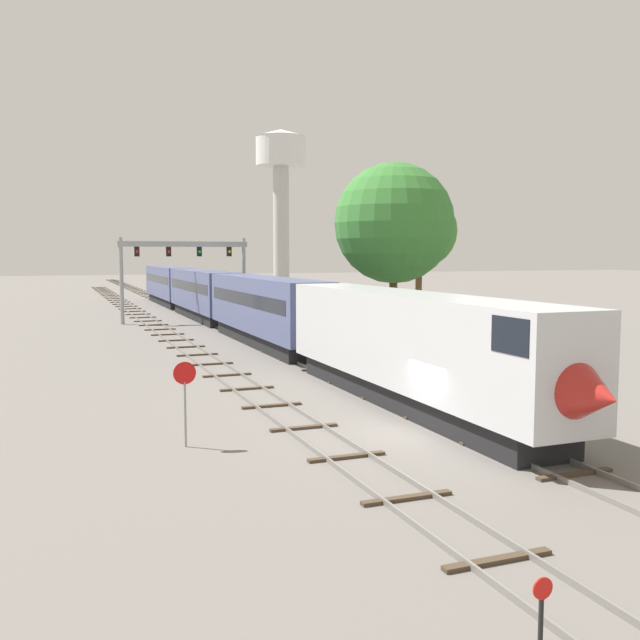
# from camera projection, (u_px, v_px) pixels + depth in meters

# --- Properties ---
(ground_plane) EXTENTS (400.00, 400.00, 0.00)m
(ground_plane) POSITION_uv_depth(u_px,v_px,m) (414.00, 433.00, 25.17)
(ground_plane) COLOR slate
(track_main) EXTENTS (2.60, 200.00, 0.16)m
(track_main) POSITION_uv_depth(u_px,v_px,m) (180.00, 309.00, 81.60)
(track_main) COLOR slate
(track_main) RESTS_ON ground
(track_near) EXTENTS (2.60, 160.00, 0.16)m
(track_near) POSITION_uv_depth(u_px,v_px,m) (157.00, 327.00, 61.05)
(track_near) COLOR slate
(track_near) RESTS_ON ground
(passenger_train) EXTENTS (3.04, 85.95, 4.80)m
(passenger_train) POSITION_uv_depth(u_px,v_px,m) (227.00, 299.00, 59.62)
(passenger_train) COLOR silver
(passenger_train) RESTS_ON ground
(signal_gantry) EXTENTS (12.10, 0.49, 7.94)m
(signal_gantry) POSITION_uv_depth(u_px,v_px,m) (184.00, 260.00, 65.54)
(signal_gantry) COLOR #999BA0
(signal_gantry) RESTS_ON ground
(water_tower) EXTENTS (8.22, 8.22, 26.41)m
(water_tower) POSITION_uv_depth(u_px,v_px,m) (281.00, 170.00, 112.99)
(water_tower) COLOR beige
(water_tower) RESTS_ON ground
(switch_stand) EXTENTS (0.36, 0.24, 1.46)m
(switch_stand) POSITION_uv_depth(u_px,v_px,m) (541.00, 635.00, 10.88)
(switch_stand) COLOR black
(switch_stand) RESTS_ON ground
(stop_sign) EXTENTS (0.76, 0.08, 2.88)m
(stop_sign) POSITION_uv_depth(u_px,v_px,m) (185.00, 392.00, 23.20)
(stop_sign) COLOR gray
(stop_sign) RESTS_ON ground
(trackside_tree_left) EXTENTS (8.25, 8.25, 12.65)m
(trackside_tree_left) POSITION_uv_depth(u_px,v_px,m) (394.00, 223.00, 47.87)
(trackside_tree_left) COLOR brown
(trackside_tree_left) RESTS_ON ground
(trackside_tree_mid) EXTENTS (6.45, 6.45, 11.62)m
(trackside_tree_mid) POSITION_uv_depth(u_px,v_px,m) (419.00, 231.00, 59.95)
(trackside_tree_mid) COLOR brown
(trackside_tree_mid) RESTS_ON ground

